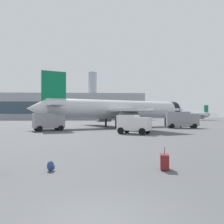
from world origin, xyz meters
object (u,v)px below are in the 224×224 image
cargo_van (134,123)px  safety_cone_near (48,126)px  traveller_backpack (51,166)px  safety_cone_mid (181,127)px  rolling_suitcase (165,162)px  airplane_taxiing (194,115)px  service_truck (48,121)px  fuel_truck (182,119)px  airplane_at_gate (118,110)px

cargo_van → safety_cone_near: size_ratio=5.89×
safety_cone_near → traveller_backpack: 34.39m
cargo_van → safety_cone_mid: cargo_van is taller
safety_cone_mid → rolling_suitcase: size_ratio=0.57×
airplane_taxiing → service_truck: airplane_taxiing is taller
fuel_truck → airplane_at_gate: bearing=166.2°
safety_cone_near → traveller_backpack: size_ratio=1.70×
safety_cone_near → fuel_truck: bearing=-1.0°
rolling_suitcase → traveller_backpack: size_ratio=2.29×
airplane_at_gate → traveller_backpack: airplane_at_gate is taller
airplane_at_gate → safety_cone_near: size_ratio=41.66×
airplane_taxiing → traveller_backpack: (-45.74, -93.25, -2.26)m
airplane_taxiing → safety_cone_mid: 66.62m
airplane_at_gate → airplane_taxiing: size_ratio=1.53×
traveller_backpack → safety_cone_near: bearing=103.1°
safety_cone_mid → traveller_backpack: size_ratio=1.32×
airplane_at_gate → cargo_van: airplane_at_gate is taller
cargo_van → safety_cone_near: (-14.67, 13.25, -1.05)m
fuel_truck → safety_cone_near: size_ratio=7.71×
rolling_suitcase → safety_cone_near: bearing=111.6°
safety_cone_near → safety_cone_mid: 25.73m
fuel_truck → traveller_backpack: size_ratio=13.11×
fuel_truck → safety_cone_mid: 1.52m
traveller_backpack → fuel_truck: bearing=61.2°
airplane_at_gate → cargo_van: size_ratio=7.07×
fuel_truck → safety_cone_mid: size_ratio=9.97×
airplane_at_gate → fuel_truck: (12.20, -3.00, -1.88)m
airplane_taxiing → traveller_backpack: 103.89m
airplane_taxiing → fuel_truck: airplane_taxiing is taller
airplane_taxiing → fuel_truck: (-27.55, -60.21, -0.72)m
service_truck → rolling_suitcase: service_truck is taller
airplane_taxiing → fuel_truck: 66.21m
airplane_at_gate → safety_cone_mid: bearing=-15.4°
safety_cone_mid → rolling_suitcase: bearing=-110.8°
cargo_van → safety_cone_mid: 16.74m
service_truck → cargo_van: bearing=-25.8°
fuel_truck → rolling_suitcase: 35.43m
cargo_van → safety_cone_near: cargo_van is taller
traveller_backpack → airplane_at_gate: bearing=80.6°
fuel_truck → safety_cone_near: (-26.00, 0.45, -1.37)m
airplane_at_gate → cargo_van: 15.98m
rolling_suitcase → airplane_taxiing: bearing=66.6°
service_truck → fuel_truck: (24.38, 6.49, 0.16)m
airplane_at_gate → safety_cone_mid: (11.92, -3.28, -3.35)m
service_truck → safety_cone_mid: 24.92m
airplane_at_gate → airplane_taxiing: 69.67m
rolling_suitcase → traveller_backpack: 5.47m
cargo_van → safety_cone_mid: size_ratio=7.62×
cargo_van → airplane_at_gate: bearing=93.1°
service_truck → fuel_truck: size_ratio=0.84×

